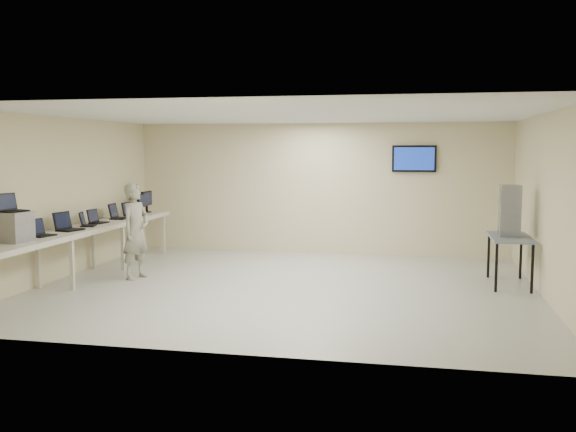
% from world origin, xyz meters
% --- Properties ---
extents(room, '(8.01, 7.01, 2.81)m').
position_xyz_m(room, '(0.03, 0.06, 1.41)').
color(room, '#B2B5A5').
rests_on(room, ground).
extents(workbench, '(0.76, 6.00, 0.90)m').
position_xyz_m(workbench, '(-3.59, 0.00, 0.83)').
color(workbench, beige).
rests_on(workbench, ground).
extents(equipment_box, '(0.41, 0.46, 0.44)m').
position_xyz_m(equipment_box, '(-3.65, -1.82, 1.12)').
color(equipment_box, gray).
rests_on(equipment_box, workbench).
extents(laptop_on_box, '(0.38, 0.41, 0.27)m').
position_xyz_m(laptop_on_box, '(-3.70, -1.82, 1.41)').
color(laptop_on_box, black).
rests_on(laptop_on_box, equipment_box).
extents(laptop_0, '(0.36, 0.40, 0.27)m').
position_xyz_m(laptop_0, '(-3.66, -1.19, 0.97)').
color(laptop_0, black).
rests_on(laptop_0, workbench).
extents(laptop_1, '(0.40, 0.45, 0.31)m').
position_xyz_m(laptop_1, '(-3.62, -0.48, 0.98)').
color(laptop_1, black).
rests_on(laptop_1, workbench).
extents(laptop_2, '(0.35, 0.38, 0.25)m').
position_xyz_m(laptop_2, '(-3.61, 0.13, 0.97)').
color(laptop_2, black).
rests_on(laptop_2, workbench).
extents(laptop_3, '(0.30, 0.35, 0.26)m').
position_xyz_m(laptop_3, '(-3.66, 0.60, 0.97)').
color(laptop_3, black).
rests_on(laptop_3, workbench).
extents(laptop_4, '(0.33, 0.40, 0.30)m').
position_xyz_m(laptop_4, '(-3.63, 1.36, 0.98)').
color(laptop_4, black).
rests_on(laptop_4, workbench).
extents(laptop_5, '(0.39, 0.42, 0.28)m').
position_xyz_m(laptop_5, '(-3.59, 1.93, 0.97)').
color(laptop_5, black).
rests_on(laptop_5, workbench).
extents(monitor_near, '(0.18, 0.41, 0.41)m').
position_xyz_m(monitor_near, '(-3.60, 2.46, 1.15)').
color(monitor_near, black).
rests_on(monitor_near, workbench).
extents(monitor_far, '(0.20, 0.46, 0.45)m').
position_xyz_m(monitor_far, '(-3.60, 2.68, 1.17)').
color(monitor_far, black).
rests_on(monitor_far, workbench).
extents(soldier, '(0.55, 0.69, 1.66)m').
position_xyz_m(soldier, '(-2.69, 0.18, 0.83)').
color(soldier, slate).
rests_on(soldier, ground).
extents(side_table, '(0.64, 1.36, 0.82)m').
position_xyz_m(side_table, '(3.60, 0.90, 0.74)').
color(side_table, slate).
rests_on(side_table, ground).
extents(storage_bins, '(0.32, 0.36, 0.85)m').
position_xyz_m(storage_bins, '(3.58, 0.90, 1.24)').
color(storage_bins, gray).
rests_on(storage_bins, side_table).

